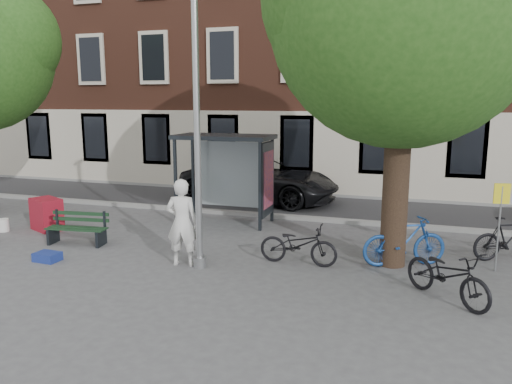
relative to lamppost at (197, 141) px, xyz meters
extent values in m
plane|color=#4C4C4F|center=(0.00, 0.00, -2.78)|extent=(90.00, 90.00, 0.00)
cube|color=#28282B|center=(0.00, 7.00, -2.78)|extent=(40.00, 4.00, 0.01)
cube|color=gray|center=(0.00, 5.00, -2.72)|extent=(40.00, 0.25, 0.12)
cube|color=gray|center=(0.00, 9.00, -2.72)|extent=(40.00, 0.25, 0.12)
cube|color=brown|center=(0.00, 13.00, 4.22)|extent=(30.00, 8.00, 14.00)
cylinder|color=#9EA0A3|center=(0.00, 0.00, 0.22)|extent=(0.14, 0.14, 6.00)
cylinder|color=#9EA0A3|center=(0.00, 0.00, -2.66)|extent=(0.28, 0.28, 0.24)
cylinder|color=black|center=(4.00, 1.50, -1.08)|extent=(0.56, 0.56, 3.40)
sphere|color=#245118|center=(4.00, 1.50, 2.62)|extent=(5.60, 5.60, 5.60)
sphere|color=#245118|center=(-8.10, 3.40, 2.72)|extent=(3.36, 3.36, 3.36)
cube|color=#1E2328|center=(-2.30, 3.40, -1.53)|extent=(0.08, 0.08, 2.50)
cube|color=#1E2328|center=(0.30, 3.40, -1.53)|extent=(0.08, 0.08, 2.50)
cube|color=#1E2328|center=(-2.30, 4.60, -1.53)|extent=(0.08, 0.08, 2.50)
cube|color=#1E2328|center=(0.30, 4.60, -1.53)|extent=(0.08, 0.08, 2.50)
cube|color=#1E2328|center=(-1.00, 4.00, -0.22)|extent=(2.85, 1.45, 0.12)
cube|color=#8C999E|center=(-1.00, 4.60, -1.41)|extent=(2.34, 0.04, 2.00)
cube|color=#1E2328|center=(0.30, 4.00, -1.41)|extent=(0.12, 1.14, 2.12)
cube|color=#D84C19|center=(0.37, 4.00, -1.41)|extent=(0.02, 0.90, 1.62)
imported|color=silver|center=(-0.43, 0.04, -1.81)|extent=(0.79, 0.59, 1.95)
cube|color=#1E2328|center=(-4.37, 0.56, -2.58)|extent=(0.14, 0.49, 0.40)
cube|color=#1E2328|center=(-3.06, 0.74, -2.58)|extent=(0.14, 0.49, 0.40)
cube|color=#17351D|center=(-3.69, 0.49, -2.37)|extent=(1.55, 0.32, 0.04)
cube|color=#17351D|center=(-3.71, 0.65, -2.37)|extent=(1.55, 0.32, 0.04)
cube|color=#17351D|center=(-3.74, 0.81, -2.37)|extent=(1.55, 0.32, 0.04)
cube|color=#17351D|center=(-3.75, 0.90, -2.19)|extent=(1.54, 0.26, 0.09)
cube|color=#17351D|center=(-3.75, 0.90, -2.03)|extent=(1.54, 0.26, 0.09)
imported|color=black|center=(2.00, 0.88, -2.32)|extent=(1.77, 0.65, 0.92)
imported|color=navy|center=(4.25, 1.51, -2.21)|extent=(1.94, 1.29, 1.14)
imported|color=black|center=(5.06, -0.27, -2.28)|extent=(1.83, 1.80, 1.00)
imported|color=black|center=(6.50, 2.66, -2.27)|extent=(1.75, 1.17, 1.03)
imported|color=black|center=(-0.95, 7.33, -2.00)|extent=(5.83, 3.06, 1.56)
cube|color=maroon|center=(-5.45, 1.61, -2.33)|extent=(1.07, 0.92, 0.90)
cube|color=navy|center=(-3.50, -0.68, -2.68)|extent=(0.57, 0.42, 0.20)
cylinder|color=white|center=(-6.48, 1.07, -2.60)|extent=(0.29, 0.29, 0.36)
cylinder|color=#9EA0A3|center=(6.14, 1.77, -1.86)|extent=(0.04, 0.04, 1.85)
cube|color=yellow|center=(6.14, 1.77, -1.09)|extent=(0.33, 0.10, 0.43)
camera|label=1|loc=(4.44, -9.57, 0.85)|focal=35.00mm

